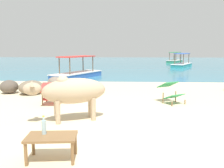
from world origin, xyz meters
TOP-DOWN VIEW (x-y plane):
  - sand_beach at (0.00, 0.00)m, footprint 18.00×14.00m
  - water_surface at (0.00, 22.00)m, footprint 60.00×36.00m
  - cow at (-1.15, 0.55)m, footprint 1.91×1.09m
  - low_bench_table at (-1.05, -1.39)m, footprint 0.80×0.51m
  - bottle at (-1.18, -1.33)m, footprint 0.07×0.07m
  - deck_chair_near at (1.56, 2.48)m, footprint 0.85×0.93m
  - deck_chair_far at (-2.15, 2.06)m, footprint 0.57×0.79m
  - shore_rock_medium at (-4.32, 3.74)m, footprint 0.81×0.74m
  - shore_rock_small at (-2.95, 5.16)m, footprint 0.99×0.99m
  - shore_rock_flat at (-3.42, 3.67)m, footprint 1.14×1.20m
  - boat_green at (6.40, 23.88)m, footprint 2.66×3.80m
  - boat_teal at (5.59, 17.21)m, footprint 2.74×3.79m
  - boat_blue at (-2.70, 8.74)m, footprint 2.73×3.79m

SIDE VIEW (x-z plane):
  - water_surface at x=0.00m, z-range -0.01..0.01m
  - sand_beach at x=0.00m, z-range 0.00..0.04m
  - shore_rock_small at x=-2.95m, z-range 0.04..0.51m
  - boat_green at x=6.40m, z-range -0.35..0.94m
  - boat_teal at x=5.59m, z-range -0.35..0.94m
  - boat_blue at x=-2.70m, z-range -0.35..0.94m
  - shore_rock_medium at x=-4.32m, z-range 0.04..0.55m
  - shore_rock_flat at x=-3.42m, z-range 0.04..0.55m
  - low_bench_table at x=-1.05m, z-range 0.17..0.56m
  - deck_chair_near at x=1.56m, z-range 0.08..0.77m
  - deck_chair_far at x=-2.15m, z-range 0.08..0.77m
  - bottle at x=-1.18m, z-range 0.40..0.70m
  - cow at x=-1.15m, z-range 0.21..1.29m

